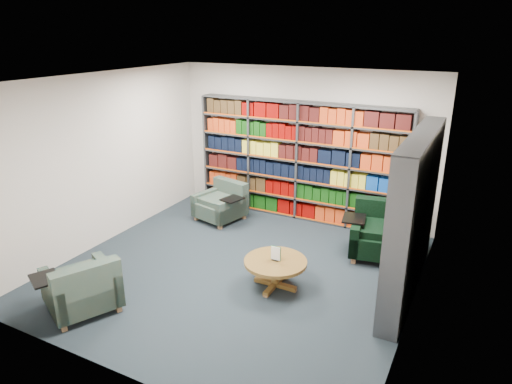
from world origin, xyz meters
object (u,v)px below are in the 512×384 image
at_px(chair_green_right, 381,234).
at_px(chair_teal_left, 223,204).
at_px(coffee_table, 275,266).
at_px(chair_teal_front, 83,290).

bearing_deg(chair_green_right, chair_teal_left, 178.56).
height_order(chair_teal_left, coffee_table, chair_teal_left).
distance_m(chair_green_right, coffee_table, 2.01).
height_order(chair_teal_front, coffee_table, chair_teal_front).
height_order(chair_teal_left, chair_green_right, chair_green_right).
bearing_deg(chair_teal_left, chair_green_right, -1.44).
xyz_separation_m(chair_green_right, coffee_table, (-1.07, -1.70, -0.01)).
distance_m(chair_teal_left, coffee_table, 2.63).
bearing_deg(coffee_table, chair_teal_front, -139.30).
distance_m(chair_teal_front, coffee_table, 2.53).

